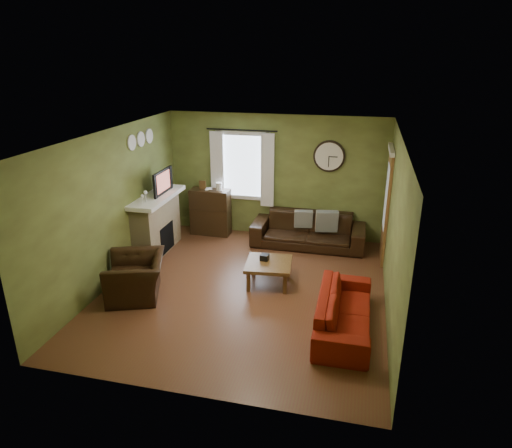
% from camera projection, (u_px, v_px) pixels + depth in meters
% --- Properties ---
extents(floor, '(4.60, 5.20, 0.00)m').
position_uv_depth(floor, '(245.00, 290.00, 7.72)').
color(floor, brown).
rests_on(floor, ground).
extents(ceiling, '(4.60, 5.20, 0.00)m').
position_uv_depth(ceiling, '(243.00, 136.00, 6.79)').
color(ceiling, white).
rests_on(ceiling, ground).
extents(wall_left, '(0.00, 5.20, 2.60)m').
position_uv_depth(wall_left, '(114.00, 207.00, 7.75)').
color(wall_left, olive).
rests_on(wall_left, ground).
extents(wall_right, '(0.00, 5.20, 2.60)m').
position_uv_depth(wall_right, '(394.00, 230.00, 6.76)').
color(wall_right, olive).
rests_on(wall_right, ground).
extents(wall_back, '(4.60, 0.00, 2.60)m').
position_uv_depth(wall_back, '(276.00, 177.00, 9.62)').
color(wall_back, olive).
rests_on(wall_back, ground).
extents(wall_front, '(4.60, 0.00, 2.60)m').
position_uv_depth(wall_front, '(182.00, 298.00, 4.89)').
color(wall_front, olive).
rests_on(wall_front, ground).
extents(fireplace, '(0.40, 1.40, 1.10)m').
position_uv_depth(fireplace, '(157.00, 225.00, 9.02)').
color(fireplace, '#C6AE89').
rests_on(fireplace, floor).
extents(firebox, '(0.04, 0.60, 0.55)m').
position_uv_depth(firebox, '(167.00, 238.00, 9.07)').
color(firebox, black).
rests_on(firebox, fireplace).
extents(mantel, '(0.58, 1.60, 0.08)m').
position_uv_depth(mantel, '(156.00, 197.00, 8.81)').
color(mantel, white).
rests_on(mantel, fireplace).
extents(tv, '(0.08, 0.60, 0.35)m').
position_uv_depth(tv, '(159.00, 184.00, 8.86)').
color(tv, black).
rests_on(tv, mantel).
extents(tv_screen, '(0.02, 0.62, 0.36)m').
position_uv_depth(tv_screen, '(163.00, 182.00, 8.83)').
color(tv_screen, '#994C3F').
rests_on(tv_screen, mantel).
extents(medallion_left, '(0.28, 0.28, 0.03)m').
position_uv_depth(medallion_left, '(132.00, 143.00, 8.14)').
color(medallion_left, white).
rests_on(medallion_left, wall_left).
extents(medallion_mid, '(0.28, 0.28, 0.03)m').
position_uv_depth(medallion_mid, '(141.00, 139.00, 8.46)').
color(medallion_mid, white).
rests_on(medallion_mid, wall_left).
extents(medallion_right, '(0.28, 0.28, 0.03)m').
position_uv_depth(medallion_right, '(149.00, 136.00, 8.78)').
color(medallion_right, white).
rests_on(medallion_right, wall_left).
extents(window_pane, '(1.00, 0.02, 1.30)m').
position_uv_depth(window_pane, '(243.00, 166.00, 9.68)').
color(window_pane, silver).
rests_on(window_pane, wall_back).
extents(curtain_rod, '(0.03, 0.03, 1.50)m').
position_uv_depth(curtain_rod, '(242.00, 130.00, 9.32)').
color(curtain_rod, black).
rests_on(curtain_rod, wall_back).
extents(curtain_left, '(0.28, 0.04, 1.55)m').
position_uv_depth(curtain_left, '(217.00, 168.00, 9.73)').
color(curtain_left, white).
rests_on(curtain_left, wall_back).
extents(curtain_right, '(0.28, 0.04, 1.55)m').
position_uv_depth(curtain_right, '(267.00, 171.00, 9.49)').
color(curtain_right, white).
rests_on(curtain_right, wall_back).
extents(wall_clock, '(0.64, 0.06, 0.64)m').
position_uv_depth(wall_clock, '(329.00, 156.00, 9.16)').
color(wall_clock, white).
rests_on(wall_clock, wall_back).
extents(door, '(0.05, 0.90, 2.10)m').
position_uv_depth(door, '(386.00, 207.00, 8.53)').
color(door, brown).
rests_on(door, floor).
extents(bookshelf, '(0.85, 0.36, 1.01)m').
position_uv_depth(bookshelf, '(211.00, 212.00, 9.92)').
color(bookshelf, black).
rests_on(bookshelf, floor).
extents(book, '(0.23, 0.25, 0.02)m').
position_uv_depth(book, '(205.00, 192.00, 9.78)').
color(book, brown).
rests_on(book, bookshelf).
extents(sofa_brown, '(2.29, 0.90, 0.67)m').
position_uv_depth(sofa_brown, '(308.00, 230.00, 9.37)').
color(sofa_brown, black).
rests_on(sofa_brown, floor).
extents(pillow_left, '(0.46, 0.21, 0.45)m').
position_uv_depth(pillow_left, '(327.00, 221.00, 9.25)').
color(pillow_left, gray).
rests_on(pillow_left, sofa_brown).
extents(pillow_right, '(0.39, 0.18, 0.37)m').
position_uv_depth(pillow_right, '(303.00, 219.00, 9.38)').
color(pillow_right, gray).
rests_on(pillow_right, sofa_brown).
extents(sofa_red, '(0.74, 1.90, 0.56)m').
position_uv_depth(sofa_red, '(344.00, 311.00, 6.56)').
color(sofa_red, maroon).
rests_on(sofa_red, floor).
extents(armchair, '(1.20, 1.28, 0.67)m').
position_uv_depth(armchair, '(136.00, 277.00, 7.43)').
color(armchair, black).
rests_on(armchair, floor).
extents(coffee_table, '(0.84, 0.84, 0.41)m').
position_uv_depth(coffee_table, '(269.00, 273.00, 7.85)').
color(coffee_table, brown).
rests_on(coffee_table, floor).
extents(tissue_box, '(0.15, 0.15, 0.10)m').
position_uv_depth(tissue_box, '(265.00, 260.00, 7.86)').
color(tissue_box, black).
rests_on(tissue_box, coffee_table).
extents(wine_glass_a, '(0.06, 0.06, 0.18)m').
position_uv_depth(wine_glass_a, '(143.00, 199.00, 8.23)').
color(wine_glass_a, white).
rests_on(wine_glass_a, mantel).
extents(wine_glass_b, '(0.08, 0.08, 0.22)m').
position_uv_depth(wine_glass_b, '(146.00, 196.00, 8.34)').
color(wine_glass_b, white).
rests_on(wine_glass_b, mantel).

